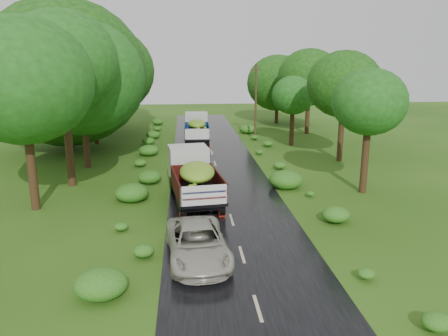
{
  "coord_description": "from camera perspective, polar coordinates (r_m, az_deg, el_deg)",
  "views": [
    {
      "loc": [
        -2.24,
        -16.51,
        7.97
      ],
      "look_at": [
        -0.03,
        7.96,
        1.7
      ],
      "focal_mm": 35.0,
      "sensor_mm": 36.0,
      "label": 1
    }
  ],
  "objects": [
    {
      "name": "trees_right",
      "position": [
        43.07,
        10.66,
        10.57
      ],
      "size": [
        6.36,
        31.75,
        7.55
      ],
      "color": "black",
      "rests_on": "ground"
    },
    {
      "name": "ground",
      "position": [
        18.47,
        2.36,
        -11.27
      ],
      "size": [
        120.0,
        120.0,
        0.0
      ],
      "primitive_type": "plane",
      "color": "#264C10",
      "rests_on": "ground"
    },
    {
      "name": "utility_pole",
      "position": [
        42.91,
        4.16,
        8.66
      ],
      "size": [
        1.27,
        0.37,
        7.32
      ],
      "rotation": [
        0.0,
        0.0,
        0.22
      ],
      "color": "#382616",
      "rests_on": "ground"
    },
    {
      "name": "trees_left",
      "position": [
        39.14,
        -17.95,
        11.78
      ],
      "size": [
        7.47,
        33.95,
        9.39
      ],
      "color": "black",
      "rests_on": "ground"
    },
    {
      "name": "truck_far",
      "position": [
        41.78,
        -3.59,
        5.37
      ],
      "size": [
        2.33,
        6.31,
        2.64
      ],
      "rotation": [
        0.0,
        0.0,
        -0.02
      ],
      "color": "black",
      "rests_on": "ground"
    },
    {
      "name": "car",
      "position": [
        17.79,
        -3.49,
        -9.76
      ],
      "size": [
        2.75,
        5.22,
        1.4
      ],
      "primitive_type": "imported",
      "rotation": [
        0.0,
        0.0,
        0.09
      ],
      "color": "#B5B2A1",
      "rests_on": "road"
    },
    {
      "name": "road_lines",
      "position": [
        23.97,
        0.49,
        -5.05
      ],
      "size": [
        0.12,
        69.6,
        0.0
      ],
      "color": "#BFB78C",
      "rests_on": "road"
    },
    {
      "name": "shrubs",
      "position": [
        31.52,
        -0.94,
        0.33
      ],
      "size": [
        11.9,
        44.0,
        0.7
      ],
      "color": "#1F5E16",
      "rests_on": "ground"
    },
    {
      "name": "truck_near",
      "position": [
        24.55,
        -4.03,
        -0.83
      ],
      "size": [
        3.14,
        6.84,
        2.78
      ],
      "rotation": [
        0.0,
        0.0,
        0.13
      ],
      "color": "black",
      "rests_on": "ground"
    },
    {
      "name": "road",
      "position": [
        23.04,
        0.74,
        -5.9
      ],
      "size": [
        6.5,
        80.0,
        0.02
      ],
      "primitive_type": "cube",
      "color": "black",
      "rests_on": "ground"
    }
  ]
}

